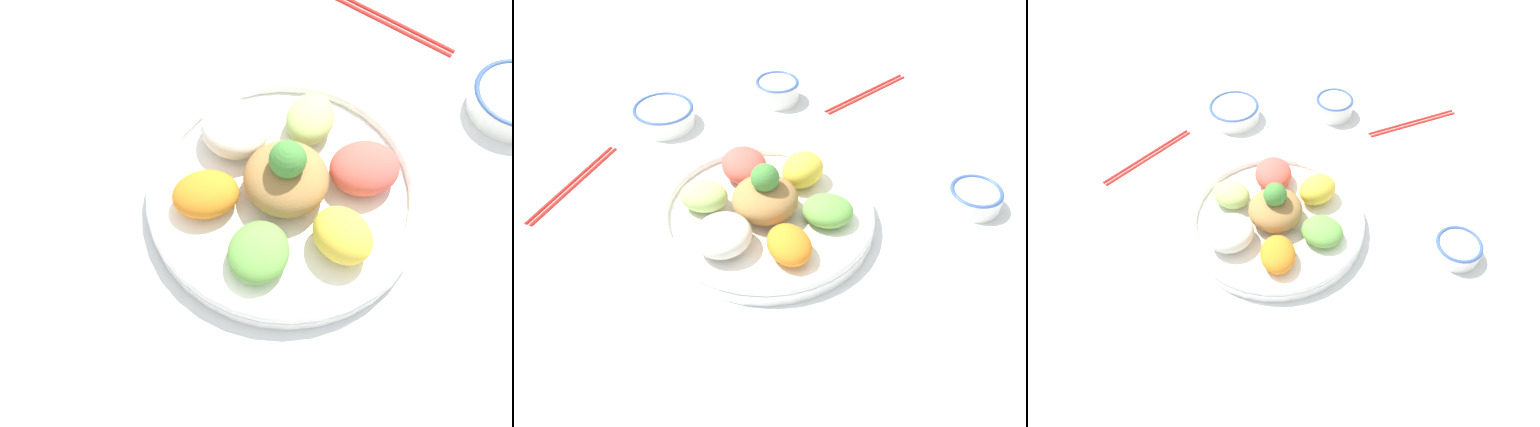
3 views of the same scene
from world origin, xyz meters
TOP-DOWN VIEW (x-y plane):
  - ground_plane at (0.00, 0.00)m, footprint 2.40×2.40m
  - salad_platter at (0.04, -0.03)m, footprint 0.35×0.35m
  - sauce_bowl_red at (-0.18, -0.30)m, footprint 0.09×0.09m
  - rice_bowl_blue at (0.37, -0.10)m, footprint 0.12×0.12m
  - sauce_bowl_dark at (0.28, -0.31)m, footprint 0.09×0.09m
  - chopsticks_pair_near at (0.34, 0.13)m, footprint 0.09×0.22m
  - chopsticks_pair_far at (0.16, -0.46)m, footprint 0.04×0.23m

SIDE VIEW (x-z plane):
  - ground_plane at x=0.00m, z-range 0.00..0.00m
  - chopsticks_pair_near at x=0.34m, z-range 0.00..0.01m
  - chopsticks_pair_far at x=0.16m, z-range 0.00..0.01m
  - sauce_bowl_red at x=-0.18m, z-range 0.00..0.04m
  - rice_bowl_blue at x=0.37m, z-range 0.00..0.04m
  - sauce_bowl_dark at x=0.28m, z-range 0.00..0.05m
  - salad_platter at x=0.04m, z-range -0.03..0.08m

